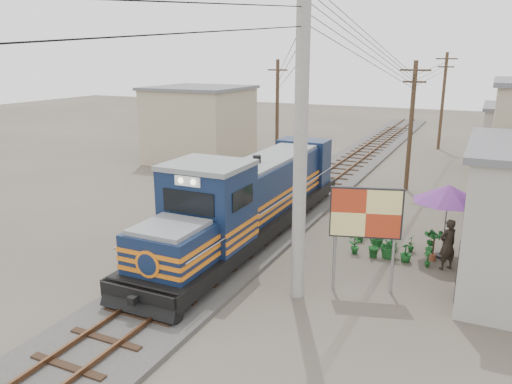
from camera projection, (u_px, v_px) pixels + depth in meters
The scene contains 14 objects.
ground at pixel (208, 270), 17.44m from camera, with size 120.00×120.00×0.00m, color #473F35.
ballast at pixel (305, 197), 26.14m from camera, with size 3.60×70.00×0.16m, color #595651.
track at pixel (305, 194), 26.10m from camera, with size 1.15×70.00×0.12m.
locomotive at pixel (251, 200), 20.04m from camera, with size 2.71×14.73×3.65m.
utility_pole_main at pixel (301, 137), 14.24m from camera, with size 0.40×0.40×10.00m.
wooden_pole_mid at pixel (411, 124), 26.84m from camera, with size 1.60×0.24×7.00m.
wooden_pole_far at pixel (443, 99), 38.87m from camera, with size 1.60×0.24×7.50m.
wooden_pole_left at pixel (277, 109), 34.23m from camera, with size 1.60×0.24×7.00m.
power_lines at pixel (295, 48), 22.91m from camera, with size 9.65×19.00×3.30m.
shophouse_left at pixel (200, 124), 34.82m from camera, with size 6.30×6.30×5.20m.
billboard at pixel (366, 216), 15.24m from camera, with size 2.14×0.73×3.39m.
market_umbrella at pixel (448, 194), 17.88m from camera, with size 2.98×2.98×2.79m.
vendor at pixel (448, 245), 17.26m from camera, with size 0.67×0.44×1.84m, color black.
plant_nursery at pixel (382, 241), 18.95m from camera, with size 3.33×3.06×1.02m.
Camera 1 is at (8.36, -13.86, 7.24)m, focal length 35.00 mm.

